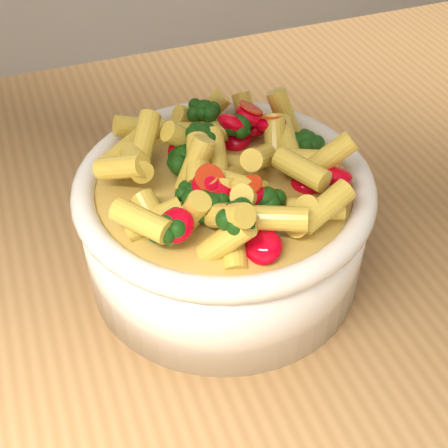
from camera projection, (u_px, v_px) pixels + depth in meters
name	position (u px, v px, depth m)	size (l,w,h in m)	color
table	(234.00, 348.00, 0.58)	(1.20, 0.80, 0.90)	#A77947
serving_bowl	(224.00, 223.00, 0.49)	(0.23, 0.23, 0.10)	white
pasta_salad	(224.00, 161.00, 0.45)	(0.18, 0.18, 0.04)	#F7DD4E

